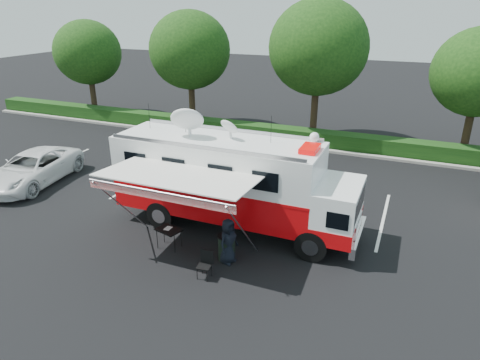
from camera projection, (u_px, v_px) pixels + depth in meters
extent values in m
plane|color=black|center=(235.00, 227.00, 17.40)|extent=(120.00, 120.00, 0.00)
cube|color=#9E998E|center=(370.00, 156.00, 25.33)|extent=(60.00, 0.35, 0.15)
cube|color=black|center=(373.00, 145.00, 25.93)|extent=(60.00, 1.20, 1.00)
cylinder|color=black|center=(93.00, 91.00, 34.14)|extent=(0.44, 0.44, 4.00)
ellipsoid|color=#14380F|center=(88.00, 52.00, 33.01)|extent=(5.12, 5.12, 4.86)
cylinder|color=black|center=(192.00, 97.00, 30.86)|extent=(0.44, 0.44, 4.40)
ellipsoid|color=#14380F|center=(190.00, 50.00, 29.61)|extent=(5.63, 5.63, 5.35)
cylinder|color=black|center=(315.00, 105.00, 27.57)|extent=(0.44, 0.44, 4.80)
ellipsoid|color=#14380F|center=(318.00, 47.00, 26.22)|extent=(6.14, 6.14, 5.84)
cylinder|color=black|center=(468.00, 125.00, 24.52)|extent=(0.44, 0.44, 4.00)
ellipsoid|color=#14380F|center=(479.00, 72.00, 23.39)|extent=(5.12, 5.12, 4.86)
cube|color=silver|center=(55.00, 163.00, 24.41)|extent=(0.12, 5.50, 0.01)
cube|color=silver|center=(144.00, 178.00, 22.28)|extent=(0.12, 5.50, 0.01)
cube|color=silver|center=(251.00, 197.00, 20.14)|extent=(0.12, 5.50, 0.01)
cube|color=silver|center=(383.00, 220.00, 18.00)|extent=(0.12, 5.50, 0.01)
cube|color=black|center=(235.00, 215.00, 17.18)|extent=(9.13, 1.49, 0.32)
cylinder|color=black|center=(311.00, 246.00, 14.97)|extent=(1.17, 0.34, 1.17)
cylinder|color=black|center=(325.00, 217.00, 16.96)|extent=(1.17, 0.34, 1.17)
cylinder|color=black|center=(161.00, 215.00, 17.17)|extent=(1.17, 0.34, 1.17)
cylinder|color=black|center=(189.00, 193.00, 19.16)|extent=(1.17, 0.34, 1.17)
cube|color=silver|center=(358.00, 237.00, 15.44)|extent=(0.21, 2.65, 0.42)
cube|color=white|center=(338.00, 208.00, 15.34)|extent=(1.49, 2.65, 1.80)
cube|color=red|center=(337.00, 224.00, 15.58)|extent=(1.51, 2.67, 0.58)
cube|color=black|center=(359.00, 203.00, 14.97)|extent=(0.13, 2.35, 0.74)
cube|color=red|center=(218.00, 194.00, 17.14)|extent=(8.07, 2.65, 1.27)
cube|color=red|center=(218.00, 179.00, 16.90)|extent=(8.09, 2.67, 0.11)
cube|color=white|center=(217.00, 160.00, 16.59)|extent=(8.07, 2.65, 1.49)
cube|color=white|center=(217.00, 141.00, 16.29)|extent=(8.07, 2.65, 0.08)
cube|color=#CC0505|center=(310.00, 148.00, 14.95)|extent=(0.58, 1.01, 0.17)
sphere|color=white|center=(314.00, 137.00, 15.85)|extent=(0.36, 0.36, 0.36)
ellipsoid|color=white|center=(187.00, 119.00, 16.29)|extent=(1.27, 1.27, 0.38)
ellipsoid|color=white|center=(229.00, 127.00, 16.12)|extent=(0.74, 0.74, 0.21)
cylinder|color=black|center=(149.00, 116.00, 17.62)|extent=(0.02, 0.02, 1.06)
cylinder|color=black|center=(185.00, 120.00, 17.02)|extent=(0.02, 0.02, 1.06)
cylinder|color=black|center=(271.00, 130.00, 15.73)|extent=(0.02, 0.02, 1.06)
cube|color=white|center=(178.00, 176.00, 14.35)|extent=(5.31, 2.54, 0.22)
cube|color=red|center=(158.00, 195.00, 13.35)|extent=(5.31, 0.04, 0.30)
cylinder|color=#B2B2B7|center=(158.00, 192.00, 13.29)|extent=(5.31, 0.07, 0.07)
cylinder|color=#B2B2B7|center=(123.00, 207.00, 15.74)|extent=(0.05, 2.73, 3.06)
cylinder|color=#B2B2B7|center=(243.00, 231.00, 14.03)|extent=(0.05, 2.73, 3.06)
imported|color=white|center=(35.00, 183.00, 21.72)|extent=(3.39, 5.97, 1.57)
imported|color=black|center=(228.00, 262.00, 15.09)|extent=(0.72, 0.92, 1.66)
cube|color=black|center=(169.00, 230.00, 15.71)|extent=(1.03, 0.85, 0.04)
cylinder|color=black|center=(157.00, 240.00, 15.78)|extent=(0.02, 0.02, 0.74)
cylinder|color=black|center=(164.00, 234.00, 16.18)|extent=(0.02, 0.02, 0.74)
cylinder|color=black|center=(175.00, 244.00, 15.52)|extent=(0.02, 0.02, 0.74)
cylinder|color=black|center=(181.00, 238.00, 15.91)|extent=(0.02, 0.02, 0.74)
cube|color=silver|center=(168.00, 228.00, 15.76)|extent=(0.23, 0.32, 0.01)
cube|color=black|center=(204.00, 266.00, 14.04)|extent=(0.49, 0.49, 0.04)
cube|color=black|center=(207.00, 256.00, 14.14)|extent=(0.45, 0.09, 0.49)
cylinder|color=black|center=(197.00, 274.00, 14.04)|extent=(0.02, 0.02, 0.44)
cylinder|color=black|center=(202.00, 268.00, 14.34)|extent=(0.02, 0.02, 0.44)
cylinder|color=black|center=(207.00, 276.00, 13.91)|extent=(0.02, 0.02, 0.44)
cylinder|color=black|center=(212.00, 270.00, 14.21)|extent=(0.02, 0.02, 0.44)
cylinder|color=black|center=(227.00, 248.00, 15.06)|extent=(0.60, 0.60, 0.92)
cylinder|color=black|center=(226.00, 236.00, 14.88)|extent=(0.64, 0.64, 0.04)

